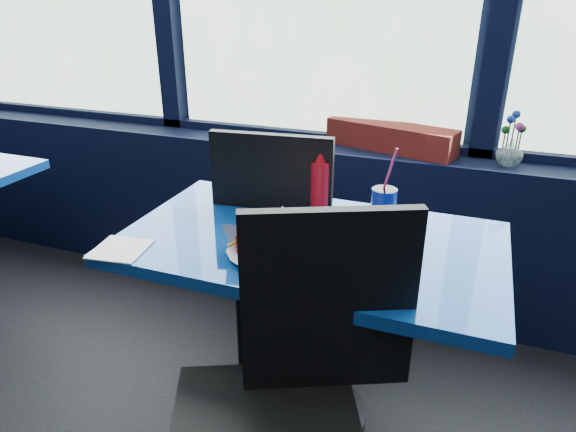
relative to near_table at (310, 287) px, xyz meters
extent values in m
cube|color=black|center=(-0.30, 0.87, -0.17)|extent=(5.00, 0.26, 0.80)
cube|color=black|center=(-0.30, 0.95, 0.24)|extent=(4.80, 0.08, 0.06)
cylinder|color=black|center=(0.00, 0.00, -0.55)|extent=(0.44, 0.44, 0.03)
cylinder|color=black|center=(0.00, 0.00, -0.23)|extent=(0.12, 0.12, 0.68)
cube|color=navy|center=(0.00, 0.00, 0.16)|extent=(1.20, 0.70, 0.04)
cube|color=black|center=(0.17, -0.36, 0.20)|extent=(0.41, 0.21, 0.50)
cube|color=black|center=(-0.18, 0.40, -0.07)|extent=(0.51, 0.51, 0.04)
cube|color=black|center=(-0.21, 0.18, 0.20)|extent=(0.44, 0.08, 0.51)
cylinder|color=black|center=(-0.01, 0.62, -0.33)|extent=(0.03, 0.03, 0.47)
cylinder|color=black|center=(0.04, 0.23, -0.33)|extent=(0.03, 0.03, 0.47)
cylinder|color=black|center=(-0.40, 0.57, -0.33)|extent=(0.03, 0.03, 0.47)
cylinder|color=black|center=(-0.36, 0.18, -0.33)|extent=(0.03, 0.03, 0.47)
cube|color=maroon|center=(0.09, 0.90, 0.29)|extent=(0.61, 0.30, 0.12)
imported|color=silver|center=(0.59, 0.84, 0.29)|extent=(0.14, 0.14, 0.11)
cylinder|color=#1E5919|center=(0.57, 0.84, 0.32)|extent=(0.01, 0.01, 0.18)
sphere|color=#1E46AF|center=(0.57, 0.84, 0.43)|extent=(0.03, 0.03, 0.03)
cylinder|color=#1E5919|center=(0.61, 0.83, 0.31)|extent=(0.01, 0.01, 0.16)
sphere|color=#D03D94|center=(0.61, 0.83, 0.40)|extent=(0.03, 0.03, 0.03)
cylinder|color=#1E5919|center=(0.59, 0.86, 0.33)|extent=(0.01, 0.01, 0.20)
sphere|color=#1E46AF|center=(0.59, 0.86, 0.44)|extent=(0.03, 0.03, 0.03)
cylinder|color=#1E5919|center=(0.56, 0.85, 0.30)|extent=(0.01, 0.01, 0.13)
sphere|color=#1E5919|center=(0.56, 0.85, 0.38)|extent=(0.03, 0.03, 0.03)
cylinder|color=#1E5919|center=(0.62, 0.85, 0.30)|extent=(0.01, 0.01, 0.14)
sphere|color=#1E5919|center=(0.62, 0.85, 0.39)|extent=(0.03, 0.03, 0.03)
cylinder|color=#A80B13|center=(-0.04, -0.15, 0.21)|extent=(0.33, 0.33, 0.05)
cylinder|color=white|center=(-0.04, -0.15, 0.20)|extent=(0.32, 0.32, 0.00)
cylinder|color=silver|center=(0.08, -0.11, 0.25)|extent=(0.09, 0.11, 0.09)
sphere|color=#55351D|center=(-0.05, -0.17, 0.25)|extent=(0.07, 0.07, 0.07)
cylinder|color=red|center=(-0.06, -0.16, 0.28)|extent=(0.06, 0.06, 0.01)
cylinder|color=#A80B13|center=(-0.03, 0.20, 0.28)|extent=(0.07, 0.07, 0.19)
cone|color=#A80B13|center=(-0.03, 0.20, 0.40)|extent=(0.05, 0.05, 0.06)
cylinder|color=navy|center=(0.20, 0.17, 0.25)|extent=(0.08, 0.08, 0.13)
cylinder|color=black|center=(0.20, 0.17, 0.31)|extent=(0.08, 0.08, 0.01)
cylinder|color=#FF356A|center=(0.21, 0.16, 0.37)|extent=(0.05, 0.05, 0.18)
cube|color=white|center=(-0.52, -0.28, 0.18)|extent=(0.18, 0.18, 0.00)
camera|label=1|loc=(0.45, -1.40, 0.92)|focal=32.00mm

